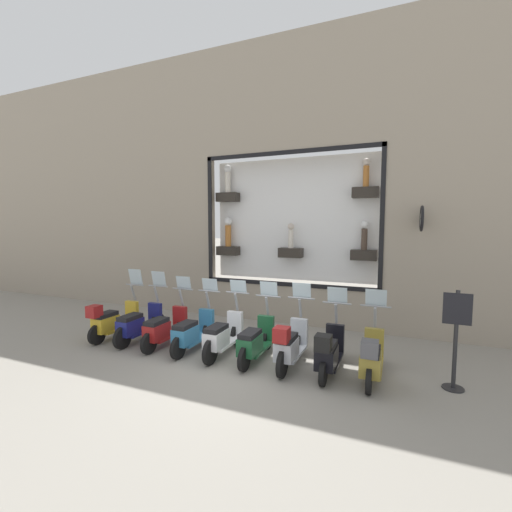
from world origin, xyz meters
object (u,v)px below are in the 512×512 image
scooter_olive_0 (371,358)px  scooter_yellow_8 (112,320)px  shop_sign_post (456,336)px  scooter_teal_5 (192,332)px  scooter_black_1 (329,352)px  scooter_red_6 (164,329)px  scooter_silver_2 (290,345)px  scooter_navy_7 (138,324)px  scooter_white_4 (223,336)px  scooter_green_3 (255,341)px

scooter_olive_0 → scooter_yellow_8: (0.01, 6.29, 0.02)m
shop_sign_post → scooter_olive_0: bearing=100.4°
scooter_teal_5 → scooter_olive_0: bearing=-91.0°
scooter_black_1 → scooter_red_6: size_ratio=0.99×
scooter_silver_2 → scooter_red_6: scooter_silver_2 is taller
scooter_black_1 → scooter_navy_7: size_ratio=0.99×
scooter_teal_5 → scooter_navy_7: 1.57m
scooter_black_1 → scooter_red_6: scooter_red_6 is taller
scooter_red_6 → scooter_yellow_8: 1.57m
scooter_navy_7 → shop_sign_post: bearing=-88.5°
scooter_red_6 → scooter_yellow_8: (-0.06, 1.57, 0.05)m
shop_sign_post → scooter_silver_2: bearing=94.7°
scooter_silver_2 → scooter_white_4: (0.06, 1.57, -0.04)m
scooter_black_1 → scooter_teal_5: scooter_black_1 is taller
scooter_navy_7 → scooter_red_6: bearing=-90.4°
shop_sign_post → scooter_green_3: bearing=92.8°
scooter_navy_7 → shop_sign_post: size_ratio=1.02×
scooter_olive_0 → scooter_black_1: (-0.00, 0.79, -0.00)m
scooter_olive_0 → shop_sign_post: (0.25, -1.37, 0.51)m
scooter_black_1 → scooter_green_3: scooter_green_3 is taller
scooter_black_1 → scooter_teal_5: size_ratio=0.99×
scooter_teal_5 → scooter_navy_7: (0.01, 1.57, 0.01)m
scooter_silver_2 → scooter_yellow_8: scooter_yellow_8 is taller
scooter_black_1 → scooter_yellow_8: bearing=89.9°
scooter_white_4 → shop_sign_post: shop_sign_post is taller
scooter_white_4 → shop_sign_post: 4.55m
scooter_green_3 → scooter_yellow_8: 3.93m
scooter_white_4 → scooter_navy_7: size_ratio=1.00×
scooter_white_4 → scooter_red_6: 1.57m
scooter_red_6 → scooter_yellow_8: scooter_yellow_8 is taller
scooter_green_3 → scooter_white_4: bearing=89.8°
scooter_black_1 → scooter_silver_2: size_ratio=0.99×
scooter_olive_0 → scooter_yellow_8: scooter_yellow_8 is taller
scooter_teal_5 → scooter_red_6: scooter_red_6 is taller
scooter_silver_2 → scooter_navy_7: 3.93m
scooter_green_3 → scooter_navy_7: 3.14m
scooter_green_3 → scooter_white_4: (0.00, 0.79, 0.01)m
scooter_black_1 → shop_sign_post: size_ratio=1.01×
scooter_silver_2 → scooter_green_3: scooter_silver_2 is taller
scooter_silver_2 → scooter_navy_7: scooter_navy_7 is taller
scooter_yellow_8 → scooter_teal_5: bearing=-88.6°
scooter_silver_2 → scooter_green_3: (0.06, 0.79, -0.05)m
scooter_green_3 → scooter_teal_5: 1.57m
scooter_teal_5 → shop_sign_post: shop_sign_post is taller
scooter_black_1 → scooter_silver_2: 0.79m
scooter_red_6 → scooter_navy_7: bearing=89.6°
scooter_navy_7 → scooter_yellow_8: 0.79m
scooter_olive_0 → scooter_green_3: scooter_green_3 is taller
scooter_teal_5 → shop_sign_post: size_ratio=1.01×
scooter_silver_2 → scooter_red_6: size_ratio=1.00×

